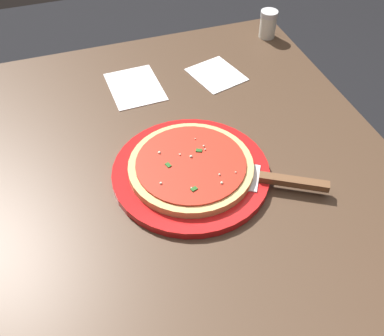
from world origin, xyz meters
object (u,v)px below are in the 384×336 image
(serving_plate, at_px, (192,172))
(pizza_server, at_px, (272,179))
(parmesan_shaker, at_px, (268,24))
(pizza, at_px, (192,166))
(napkin_folded_right, at_px, (135,87))
(napkin_loose_left, at_px, (216,75))

(serving_plate, distance_m, pizza_server, 0.15)
(parmesan_shaker, bearing_deg, serving_plate, 140.00)
(serving_plate, bearing_deg, pizza, 135.86)
(napkin_folded_right, bearing_deg, pizza, -173.52)
(serving_plate, distance_m, parmesan_shaker, 0.57)
(pizza_server, bearing_deg, pizza, 59.74)
(serving_plate, distance_m, napkin_folded_right, 0.32)
(napkin_folded_right, bearing_deg, napkin_loose_left, -94.13)
(pizza, relative_size, pizza_server, 1.13)
(serving_plate, xyz_separation_m, pizza, (-0.00, 0.00, 0.02))
(napkin_folded_right, bearing_deg, serving_plate, -173.52)
(pizza, bearing_deg, napkin_loose_left, -28.68)
(napkin_folded_right, xyz_separation_m, napkin_loose_left, (-0.01, -0.20, 0.00))
(serving_plate, xyz_separation_m, napkin_folded_right, (0.32, 0.04, -0.01))
(parmesan_shaker, bearing_deg, pizza, 140.00)
(serving_plate, xyz_separation_m, parmesan_shaker, (0.43, -0.36, 0.03))
(pizza_server, distance_m, napkin_loose_left, 0.38)
(serving_plate, xyz_separation_m, napkin_loose_left, (0.30, -0.17, -0.01))
(serving_plate, bearing_deg, napkin_loose_left, -28.68)
(pizza_server, bearing_deg, napkin_folded_right, 23.09)
(pizza, height_order, pizza_server, pizza)
(napkin_loose_left, bearing_deg, pizza_server, 174.96)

